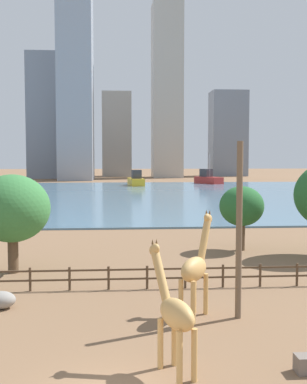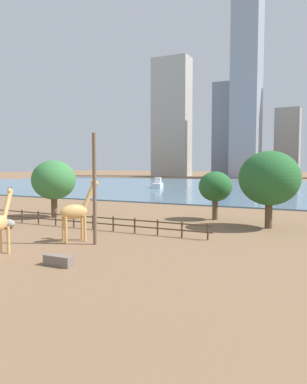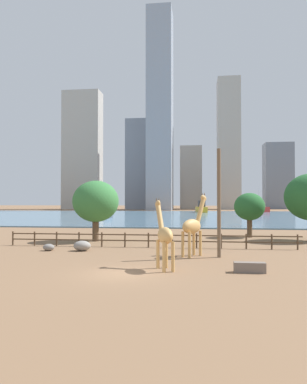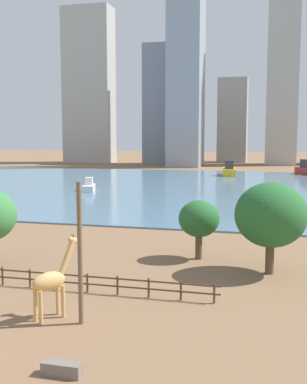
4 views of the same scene
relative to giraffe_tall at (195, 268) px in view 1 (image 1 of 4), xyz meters
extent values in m
plane|color=brown|center=(-3.88, 72.81, -2.26)|extent=(400.00, 400.00, 0.00)
cube|color=slate|center=(-3.88, 69.81, -2.16)|extent=(180.00, 86.00, 0.20)
cylinder|color=tan|center=(0.05, 0.63, -1.30)|extent=(0.31, 0.31, 1.91)
cylinder|color=tan|center=(0.55, 0.31, -1.30)|extent=(0.31, 0.31, 1.91)
cylinder|color=tan|center=(-0.74, -0.62, -1.30)|extent=(0.31, 0.31, 1.91)
cylinder|color=tan|center=(-0.24, -0.93, -1.30)|extent=(0.31, 0.31, 1.91)
ellipsoid|color=tan|center=(-0.10, -0.15, -0.01)|extent=(1.84, 2.24, 1.11)
cylinder|color=tan|center=(0.57, 0.89, 1.16)|extent=(0.93, 1.20, 2.06)
ellipsoid|color=tan|center=(0.80, 1.27, 2.12)|extent=(0.72, 0.86, 0.69)
cone|color=brown|center=(0.73, 1.32, 2.44)|extent=(0.14, 0.14, 0.20)
cone|color=brown|center=(0.88, 1.23, 2.44)|extent=(0.14, 0.14, 0.20)
cylinder|color=tan|center=(-2.06, -5.28, -1.37)|extent=(0.27, 0.27, 1.77)
cylinder|color=tan|center=(-1.55, -5.07, -1.37)|extent=(0.27, 0.27, 1.77)
cylinder|color=tan|center=(-1.56, -6.55, -1.37)|extent=(0.27, 0.27, 1.77)
cylinder|color=tan|center=(-1.05, -6.34, -1.37)|extent=(0.27, 0.27, 1.77)
ellipsoid|color=tan|center=(-1.56, -5.81, -0.18)|extent=(1.45, 2.11, 1.02)
cylinder|color=tan|center=(-2.01, -4.67, 0.87)|extent=(0.76, 1.29, 1.85)
ellipsoid|color=tan|center=(-2.19, -4.22, 1.71)|extent=(0.57, 0.82, 0.67)
cone|color=brown|center=(-2.26, -4.24, 2.01)|extent=(0.12, 0.12, 0.19)
cone|color=brown|center=(-2.12, -4.19, 2.01)|extent=(0.12, 0.12, 0.19)
cylinder|color=brown|center=(1.92, -0.31, 1.76)|extent=(0.28, 0.28, 8.04)
ellipsoid|color=gray|center=(-9.21, 1.84, -1.84)|extent=(1.45, 1.12, 0.84)
cylinder|color=#4C3826|center=(-8.33, 4.81, -1.61)|extent=(0.14, 0.14, 1.30)
cylinder|color=#4C3826|center=(-6.19, 4.81, -1.61)|extent=(0.14, 0.14, 1.30)
cylinder|color=#4C3826|center=(-4.06, 4.81, -1.61)|extent=(0.14, 0.14, 1.30)
cylinder|color=#4C3826|center=(-1.92, 4.81, -1.61)|extent=(0.14, 0.14, 1.30)
cylinder|color=#4C3826|center=(0.22, 4.81, -1.61)|extent=(0.14, 0.14, 1.30)
cylinder|color=#4C3826|center=(2.35, 4.81, -1.61)|extent=(0.14, 0.14, 1.30)
cylinder|color=#4C3826|center=(4.49, 4.81, -1.61)|extent=(0.14, 0.14, 1.30)
cylinder|color=#4C3826|center=(6.62, 4.81, -1.61)|extent=(0.14, 0.14, 1.30)
cube|color=#4C3826|center=(-3.88, 4.81, -1.15)|extent=(26.10, 0.08, 0.10)
cube|color=#4C3826|center=(-3.88, 4.81, -1.67)|extent=(26.10, 0.08, 0.10)
cylinder|color=brown|center=(-10.17, 9.18, -1.15)|extent=(0.66, 0.66, 2.21)
ellipsoid|color=#387A3D|center=(-10.17, 9.18, 1.85)|extent=(4.75, 4.75, 4.27)
cylinder|color=brown|center=(6.12, 15.34, -1.21)|extent=(0.58, 0.58, 2.10)
ellipsoid|color=#26602D|center=(6.12, 15.34, 1.23)|extent=(3.47, 3.47, 3.13)
cube|color=gold|center=(0.86, 98.31, -1.17)|extent=(4.08, 9.18, 1.78)
cube|color=#333338|center=(0.97, 97.21, 0.79)|extent=(2.45, 3.40, 2.14)
cube|color=silver|center=(-21.02, 57.87, -1.50)|extent=(3.47, 5.88, 1.11)
cube|color=silver|center=(-21.22, 58.54, -0.28)|extent=(1.84, 2.29, 1.33)
cube|color=#B22D28|center=(20.62, 105.86, -1.17)|extent=(6.87, 9.31, 1.77)
cube|color=#333338|center=(20.11, 106.84, 0.77)|extent=(3.34, 3.80, 2.12)
cylinder|color=silver|center=(20.82, 105.47, 2.80)|extent=(0.16, 0.16, 6.18)
cube|color=#ADA89E|center=(-4.01, 161.33, 13.47)|extent=(10.84, 9.42, 31.45)
cube|color=slate|center=(38.44, 161.06, 13.83)|extent=(13.41, 10.87, 32.17)
cube|color=#939EAD|center=(-16.74, 132.00, 41.28)|extent=(10.71, 12.80, 87.07)
cube|color=gray|center=(-26.41, 144.95, 18.79)|extent=(15.02, 9.09, 42.10)
cube|color=#ADA89E|center=(13.76, 149.81, 28.24)|extent=(10.39, 13.24, 60.98)
camera|label=1|loc=(-3.48, -21.43, 5.08)|focal=45.00mm
camera|label=2|loc=(17.58, -22.43, 3.55)|focal=35.00mm
camera|label=3|loc=(0.56, -28.32, 1.94)|focal=35.00mm
camera|label=4|loc=(12.27, -24.49, 8.34)|focal=45.00mm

